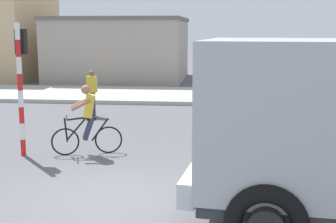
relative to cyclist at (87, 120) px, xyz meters
name	(u,v)px	position (x,y,z in m)	size (l,w,h in m)	color
ground_plane	(109,198)	(1.24, -3.04, -0.86)	(120.00, 120.00, 0.00)	#56565B
sidewalk_far	(176,95)	(1.24, 10.36, -0.78)	(80.00, 5.00, 0.16)	#ADADA8
cyclist	(87,120)	(0.00, 0.00, 0.00)	(1.66, 0.68, 1.72)	black
traffic_light_pole	(21,71)	(-1.54, -0.19, 1.20)	(0.24, 0.43, 3.20)	red
pedestrian_near_kerb	(92,92)	(-1.28, 5.23, -0.02)	(0.34, 0.22, 1.62)	#2D334C
building_mid_block	(122,49)	(-2.69, 17.35, 0.99)	(7.53, 8.01, 3.70)	#9E9389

